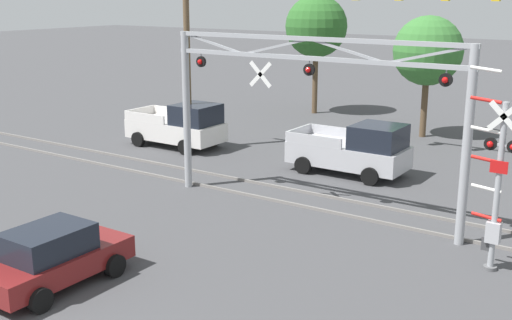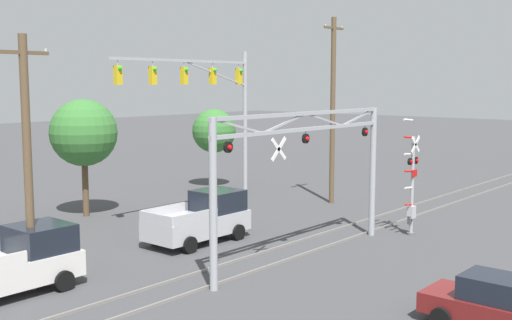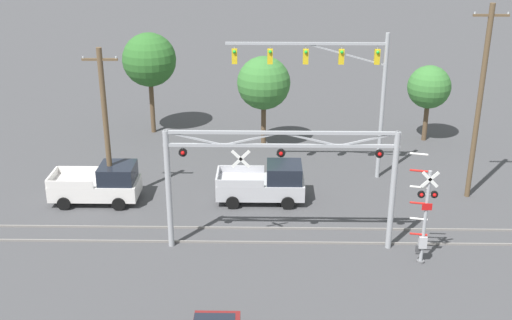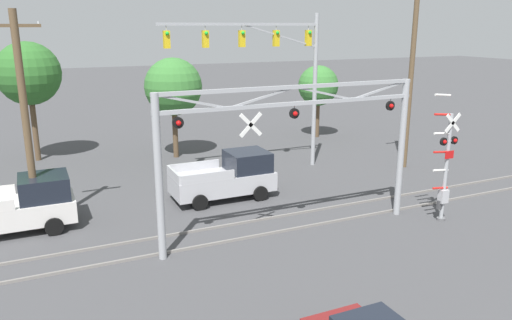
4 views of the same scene
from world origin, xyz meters
TOP-DOWN VIEW (x-y plane):
  - rail_track_near at (0.00, 12.46)m, footprint 80.00×0.08m
  - rail_track_far at (0.00, 13.90)m, footprint 80.00×0.08m
  - crossing_gantry at (-0.01, 12.18)m, footprint 10.49×0.29m
  - crossing_signal_mast at (6.28, 10.84)m, footprint 1.39×0.35m
  - traffic_signal_span at (3.61, 20.53)m, footprint 8.97×0.39m
  - pickup_truck_lead at (-0.65, 17.22)m, footprint 4.72×2.33m
  - pickup_truck_following at (-9.56, 16.94)m, footprint 4.68×2.33m
  - utility_pole_left at (-8.97, 16.88)m, footprint 1.80×0.28m
  - utility_pole_right at (10.47, 17.95)m, footprint 1.80×0.28m
  - background_tree_beyond_span at (10.11, 26.98)m, footprint 2.86×2.86m
  - background_tree_far_left_verge at (-0.85, 25.57)m, footprint 3.43×3.43m
  - background_tree_far_right_verge at (-8.63, 28.30)m, footprint 3.65×3.65m

SIDE VIEW (x-z plane):
  - rail_track_near at x=0.00m, z-range 0.00..0.10m
  - rail_track_far at x=0.00m, z-range 0.00..0.10m
  - pickup_truck_following at x=-9.56m, z-range -0.05..2.08m
  - pickup_truck_lead at x=-0.65m, z-range -0.05..2.08m
  - crossing_signal_mast at x=6.28m, z-range -0.49..4.84m
  - background_tree_beyond_span at x=10.11m, z-range 1.12..6.28m
  - crossing_gantry at x=-0.01m, z-range 0.95..6.73m
  - background_tree_far_left_verge at x=-0.85m, z-range 1.29..7.34m
  - utility_pole_left at x=-8.97m, z-range 0.14..8.59m
  - background_tree_far_right_verge at x=-8.63m, z-range 1.65..8.66m
  - utility_pole_right at x=10.47m, z-range 0.15..10.65m
  - traffic_signal_span at x=3.61m, z-range 1.70..10.22m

